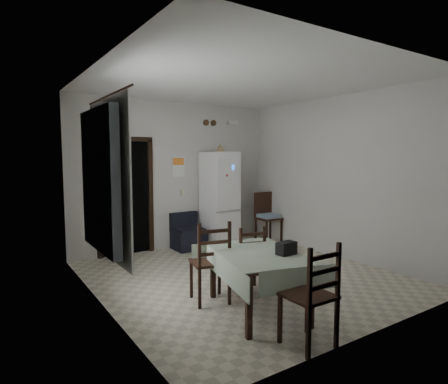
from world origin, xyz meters
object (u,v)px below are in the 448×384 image
object	(u,v)px
fridge	(220,198)
dining_chair_far_left	(210,261)
corner_chair	(269,217)
dining_table	(257,282)
dining_chair_near_head	(308,294)
dining_chair_far_right	(248,258)
navy_seat	(189,231)

from	to	relation	value
fridge	dining_chair_far_left	size ratio (longest dim) A/B	1.84
fridge	corner_chair	world-z (taller)	fridge
dining_table	dining_chair_near_head	xyz separation A→B (m)	(-0.09, -0.90, 0.16)
corner_chair	dining_chair_far_right	bearing A→B (deg)	-132.55
navy_seat	dining_chair_far_left	xyz separation A→B (m)	(-1.04, -2.52, 0.17)
navy_seat	dining_table	size ratio (longest dim) A/B	0.52
dining_table	dining_chair_near_head	world-z (taller)	dining_chair_near_head
navy_seat	dining_chair_near_head	bearing A→B (deg)	-100.78
fridge	dining_table	xyz separation A→B (m)	(-1.46, -3.09, -0.60)
corner_chair	dining_chair_far_left	bearing A→B (deg)	-139.30
fridge	dining_chair_far_right	xyz separation A→B (m)	(-1.15, -2.49, -0.50)
dining_chair_far_left	dining_chair_far_right	bearing A→B (deg)	-164.67
navy_seat	dining_chair_far_left	distance (m)	2.73
navy_seat	corner_chair	size ratio (longest dim) A/B	0.68
dining_chair_near_head	corner_chair	bearing A→B (deg)	-125.40
fridge	dining_chair_far_right	world-z (taller)	fridge
navy_seat	dining_chair_far_left	bearing A→B (deg)	-111.45
fridge	navy_seat	xyz separation A→B (m)	(-0.73, 0.00, -0.60)
dining_chair_near_head	navy_seat	bearing A→B (deg)	-101.83
navy_seat	dining_table	distance (m)	3.17
dining_chair_far_right	navy_seat	bearing A→B (deg)	-84.04
dining_chair_far_right	dining_chair_near_head	distance (m)	1.55
corner_chair	dining_chair_far_left	xyz separation A→B (m)	(-2.79, -2.17, -0.00)
fridge	dining_chair_near_head	world-z (taller)	fridge
dining_chair_near_head	dining_chair_far_left	bearing A→B (deg)	-82.07
corner_chair	dining_chair_far_right	xyz separation A→B (m)	(-2.18, -2.15, -0.07)
fridge	dining_chair_far_right	bearing A→B (deg)	-120.25
corner_chair	dining_chair_far_left	world-z (taller)	corner_chair
fridge	dining_chair_far_left	xyz separation A→B (m)	(-1.77, -2.52, -0.44)
dining_chair_far_left	dining_chair_far_right	xyz separation A→B (m)	(0.61, 0.02, -0.06)
dining_table	dining_chair_far_right	world-z (taller)	dining_chair_far_right
corner_chair	dining_table	xyz separation A→B (m)	(-2.49, -2.74, -0.17)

